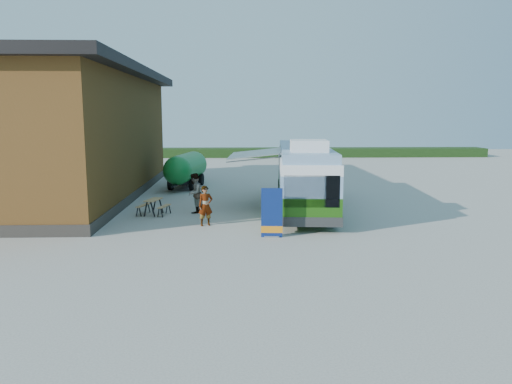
{
  "coord_description": "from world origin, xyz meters",
  "views": [
    {
      "loc": [
        -0.55,
        -19.55,
        4.8
      ],
      "look_at": [
        0.22,
        2.41,
        1.4
      ],
      "focal_mm": 35.0,
      "sensor_mm": 36.0,
      "label": 1
    }
  ],
  "objects_px": {
    "bus": "(303,174)",
    "slurry_tanker": "(186,168)",
    "picnic_table": "(153,203)",
    "person_a": "(206,206)",
    "banner": "(272,217)",
    "person_b": "(194,193)"
  },
  "relations": [
    {
      "from": "bus",
      "to": "slurry_tanker",
      "type": "bearing_deg",
      "value": 136.54
    },
    {
      "from": "bus",
      "to": "person_a",
      "type": "xyz_separation_m",
      "value": [
        -4.82,
        -4.15,
        -0.9
      ]
    },
    {
      "from": "banner",
      "to": "person_a",
      "type": "xyz_separation_m",
      "value": [
        -2.75,
        2.23,
        0.07
      ]
    },
    {
      "from": "picnic_table",
      "to": "person_a",
      "type": "distance_m",
      "value": 3.64
    },
    {
      "from": "bus",
      "to": "person_b",
      "type": "xyz_separation_m",
      "value": [
        -5.56,
        -1.26,
        -0.79
      ]
    },
    {
      "from": "bus",
      "to": "banner",
      "type": "relative_size",
      "value": 6.21
    },
    {
      "from": "person_a",
      "to": "bus",
      "type": "bearing_deg",
      "value": 21.32
    },
    {
      "from": "bus",
      "to": "banner",
      "type": "distance_m",
      "value": 6.77
    },
    {
      "from": "slurry_tanker",
      "to": "bus",
      "type": "bearing_deg",
      "value": -37.94
    },
    {
      "from": "banner",
      "to": "person_a",
      "type": "bearing_deg",
      "value": 145.17
    },
    {
      "from": "bus",
      "to": "person_a",
      "type": "relative_size",
      "value": 6.96
    },
    {
      "from": "person_a",
      "to": "slurry_tanker",
      "type": "bearing_deg",
      "value": 80.53
    },
    {
      "from": "banner",
      "to": "person_a",
      "type": "relative_size",
      "value": 1.12
    },
    {
      "from": "bus",
      "to": "banner",
      "type": "xyz_separation_m",
      "value": [
        -2.07,
        -6.38,
        -0.97
      ]
    },
    {
      "from": "bus",
      "to": "slurry_tanker",
      "type": "xyz_separation_m",
      "value": [
        -6.86,
        7.52,
        -0.47
      ]
    },
    {
      "from": "picnic_table",
      "to": "person_b",
      "type": "height_order",
      "value": "person_b"
    },
    {
      "from": "picnic_table",
      "to": "person_a",
      "type": "relative_size",
      "value": 0.91
    },
    {
      "from": "bus",
      "to": "picnic_table",
      "type": "bearing_deg",
      "value": -163.06
    },
    {
      "from": "banner",
      "to": "slurry_tanker",
      "type": "xyz_separation_m",
      "value": [
        -4.79,
        13.9,
        0.5
      ]
    },
    {
      "from": "person_a",
      "to": "slurry_tanker",
      "type": "height_order",
      "value": "slurry_tanker"
    },
    {
      "from": "picnic_table",
      "to": "bus",
      "type": "bearing_deg",
      "value": 27.45
    },
    {
      "from": "bus",
      "to": "person_b",
      "type": "distance_m",
      "value": 5.75
    }
  ]
}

